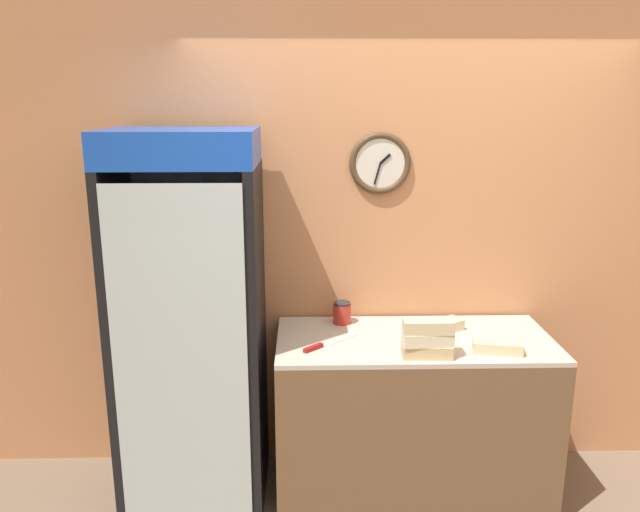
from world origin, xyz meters
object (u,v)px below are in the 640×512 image
sandwich_flat_right (498,347)px  condiment_jar (342,313)px  sandwich_stack_top (428,326)px  sandwich_stack_bottom (427,351)px  chefs_knife (324,345)px  beverage_cooler (191,304)px  sandwich_flat_left (441,326)px  sandwich_stack_middle (428,338)px

sandwich_flat_right → condiment_jar: (-0.77, 0.44, 0.03)m
sandwich_stack_top → sandwich_flat_right: size_ratio=0.95×
sandwich_stack_bottom → chefs_knife: 0.54m
beverage_cooler → sandwich_stack_bottom: 1.28m
sandwich_stack_bottom → sandwich_stack_top: 0.13m
beverage_cooler → condiment_jar: (0.83, 0.16, -0.12)m
chefs_knife → sandwich_flat_left: bearing=16.5°
sandwich_stack_middle → sandwich_stack_top: sandwich_stack_top is taller
sandwich_stack_middle → sandwich_flat_left: bearing=67.1°
sandwich_stack_top → sandwich_flat_left: bearing=67.1°
sandwich_flat_left → condiment_jar: bearing=165.4°
beverage_cooler → sandwich_stack_top: beverage_cooler is taller
chefs_knife → sandwich_stack_bottom: bearing=-16.6°
sandwich_stack_bottom → sandwich_stack_middle: bearing=0.0°
sandwich_stack_bottom → sandwich_stack_top: size_ratio=1.02×
beverage_cooler → sandwich_flat_left: size_ratio=7.72×
sandwich_stack_top → chefs_knife: sandwich_stack_top is taller
sandwich_stack_middle → sandwich_stack_top: 0.07m
sandwich_stack_middle → sandwich_flat_left: (0.15, 0.35, -0.07)m
sandwich_flat_left → condiment_jar: 0.56m
beverage_cooler → chefs_knife: bearing=-14.0°
sandwich_stack_bottom → condiment_jar: size_ratio=1.99×
sandwich_stack_middle → sandwich_flat_left: size_ratio=0.95×
chefs_knife → sandwich_flat_right: bearing=-6.7°
condiment_jar → sandwich_flat_left: bearing=-14.6°
sandwich_stack_top → condiment_jar: (-0.40, 0.49, -0.10)m
sandwich_flat_left → sandwich_flat_right: bearing=-53.4°
sandwich_flat_right → condiment_jar: condiment_jar is taller
beverage_cooler → sandwich_flat_left: 1.38m
beverage_cooler → sandwich_flat_left: bearing=0.8°
sandwich_flat_left → condiment_jar: condiment_jar is taller
chefs_knife → condiment_jar: (0.12, 0.34, 0.05)m
sandwich_stack_bottom → sandwich_stack_middle: 0.07m
beverage_cooler → condiment_jar: beverage_cooler is taller
beverage_cooler → condiment_jar: 0.85m
sandwich_flat_left → chefs_knife: sandwich_flat_left is taller
sandwich_flat_right → chefs_knife: 0.89m
beverage_cooler → sandwich_stack_middle: (1.22, -0.33, -0.08)m
sandwich_flat_right → condiment_jar: 0.89m
sandwich_flat_left → condiment_jar: (-0.55, 0.14, 0.03)m
sandwich_stack_middle → sandwich_flat_right: (0.37, 0.05, -0.07)m
chefs_knife → condiment_jar: bearing=71.1°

